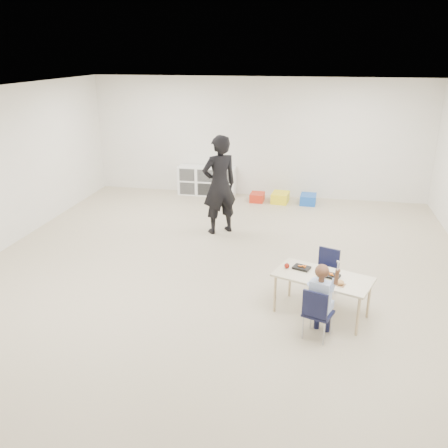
% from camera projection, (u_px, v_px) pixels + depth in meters
% --- Properties ---
extents(room, '(9.00, 9.02, 2.80)m').
position_uv_depth(room, '(220.00, 189.00, 7.08)').
color(room, '#B5A78B').
rests_on(room, ground).
extents(table, '(1.39, 1.01, 0.57)m').
position_uv_depth(table, '(321.00, 295.00, 6.31)').
color(table, beige).
rests_on(table, ground).
extents(chair_near, '(0.42, 0.41, 0.69)m').
position_uv_depth(chair_near, '(318.00, 312.00, 5.79)').
color(chair_near, black).
rests_on(chair_near, ground).
extents(chair_far, '(0.42, 0.41, 0.69)m').
position_uv_depth(chair_far, '(325.00, 274.00, 6.80)').
color(chair_far, black).
rests_on(chair_far, ground).
extents(child, '(0.59, 0.59, 1.08)m').
position_uv_depth(child, '(319.00, 298.00, 5.73)').
color(child, '#BAD0FC').
rests_on(child, chair_near).
extents(lunch_tray_near, '(0.26, 0.23, 0.03)m').
position_uv_depth(lunch_tray_near, '(331.00, 276.00, 6.19)').
color(lunch_tray_near, black).
rests_on(lunch_tray_near, table).
extents(lunch_tray_far, '(0.26, 0.23, 0.03)m').
position_uv_depth(lunch_tray_far, '(302.00, 268.00, 6.42)').
color(lunch_tray_far, black).
rests_on(lunch_tray_far, table).
extents(milk_carton, '(0.09, 0.09, 0.10)m').
position_uv_depth(milk_carton, '(321.00, 275.00, 6.12)').
color(milk_carton, white).
rests_on(milk_carton, table).
extents(bread_roll, '(0.09, 0.09, 0.07)m').
position_uv_depth(bread_roll, '(340.00, 282.00, 5.97)').
color(bread_roll, tan).
rests_on(bread_roll, table).
extents(apple_near, '(0.07, 0.07, 0.07)m').
position_uv_depth(apple_near, '(318.00, 271.00, 6.28)').
color(apple_near, maroon).
rests_on(apple_near, table).
extents(apple_far, '(0.07, 0.07, 0.07)m').
position_uv_depth(apple_far, '(287.00, 266.00, 6.43)').
color(apple_far, maroon).
rests_on(apple_far, table).
extents(cubby_shelf, '(1.40, 0.40, 0.70)m').
position_uv_depth(cubby_shelf, '(207.00, 181.00, 11.60)').
color(cubby_shelf, white).
rests_on(cubby_shelf, ground).
extents(adult, '(0.83, 0.78, 1.90)m').
position_uv_depth(adult, '(219.00, 185.00, 8.99)').
color(adult, black).
rests_on(adult, ground).
extents(bin_red, '(0.33, 0.41, 0.20)m').
position_uv_depth(bin_red, '(257.00, 197.00, 11.16)').
color(bin_red, red).
rests_on(bin_red, ground).
extents(bin_yellow, '(0.42, 0.51, 0.23)m').
position_uv_depth(bin_yellow, '(280.00, 197.00, 11.08)').
color(bin_yellow, yellow).
rests_on(bin_yellow, ground).
extents(bin_blue, '(0.37, 0.47, 0.22)m').
position_uv_depth(bin_blue, '(308.00, 199.00, 10.97)').
color(bin_blue, blue).
rests_on(bin_blue, ground).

